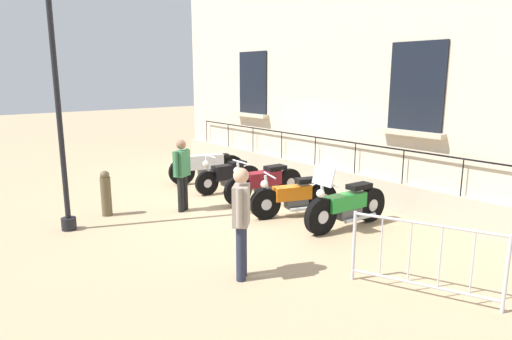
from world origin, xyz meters
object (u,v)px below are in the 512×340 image
(pedestrian_standing, at_px, (182,171))
(pedestrian_walking, at_px, (241,217))
(bollard, at_px, (106,193))
(motorcycle_maroon, at_px, (264,183))
(lamppost, at_px, (52,39))
(crowd_barrier, at_px, (425,256))
(motorcycle_white, at_px, (207,167))
(motorcycle_black, at_px, (228,176))
(motorcycle_green, at_px, (346,206))
(motorcycle_orange, at_px, (294,198))

(pedestrian_standing, relative_size, pedestrian_walking, 0.95)
(pedestrian_walking, bearing_deg, bollard, -84.14)
(motorcycle_maroon, bearing_deg, lamppost, -10.59)
(motorcycle_maroon, height_order, crowd_barrier, crowd_barrier)
(motorcycle_white, height_order, motorcycle_maroon, motorcycle_maroon)
(motorcycle_black, distance_m, crowd_barrier, 6.32)
(motorcycle_maroon, bearing_deg, motorcycle_white, -88.89)
(lamppost, relative_size, pedestrian_standing, 3.16)
(lamppost, xyz_separation_m, pedestrian_walking, (-1.35, 3.81, -2.64))
(motorcycle_maroon, distance_m, lamppost, 5.37)
(motorcycle_black, relative_size, pedestrian_standing, 1.18)
(motorcycle_green, distance_m, bollard, 5.03)
(pedestrian_standing, bearing_deg, pedestrian_walking, 73.97)
(motorcycle_white, height_order, motorcycle_black, motorcycle_black)
(motorcycle_green, xyz_separation_m, crowd_barrier, (1.33, 2.47, 0.12))
(pedestrian_standing, height_order, pedestrian_walking, pedestrian_walking)
(motorcycle_orange, bearing_deg, motorcycle_black, -91.63)
(motorcycle_orange, xyz_separation_m, pedestrian_walking, (2.68, 1.72, 0.55))
(motorcycle_black, distance_m, lamppost, 5.21)
(lamppost, bearing_deg, pedestrian_standing, 172.73)
(motorcycle_green, bearing_deg, motorcycle_maroon, -89.61)
(pedestrian_walking, bearing_deg, motorcycle_orange, -147.34)
(motorcycle_white, distance_m, motorcycle_black, 1.22)
(motorcycle_black, distance_m, pedestrian_standing, 1.96)
(motorcycle_white, xyz_separation_m, motorcycle_orange, (0.20, 3.74, -0.05))
(motorcycle_green, xyz_separation_m, pedestrian_standing, (1.94, -3.00, 0.46))
(motorcycle_white, bearing_deg, pedestrian_walking, 62.15)
(crowd_barrier, distance_m, pedestrian_standing, 5.51)
(motorcycle_black, relative_size, motorcycle_orange, 0.97)
(motorcycle_black, bearing_deg, pedestrian_walking, 57.02)
(motorcycle_maroon, bearing_deg, motorcycle_black, -81.96)
(motorcycle_green, bearing_deg, bollard, -47.74)
(bollard, height_order, pedestrian_walking, pedestrian_walking)
(motorcycle_green, height_order, pedestrian_walking, pedestrian_walking)
(motorcycle_white, bearing_deg, crowd_barrier, 80.30)
(bollard, xyz_separation_m, pedestrian_walking, (-0.43, 4.23, 0.45))
(motorcycle_green, bearing_deg, crowd_barrier, 61.69)
(motorcycle_white, bearing_deg, motorcycle_maroon, 91.11)
(motorcycle_white, relative_size, motorcycle_maroon, 0.97)
(motorcycle_maroon, bearing_deg, pedestrian_walking, 45.72)
(motorcycle_orange, distance_m, motorcycle_green, 1.24)
(lamppost, height_order, pedestrian_walking, lamppost)
(motorcycle_orange, xyz_separation_m, crowd_barrier, (1.07, 3.68, 0.17))
(motorcycle_orange, relative_size, pedestrian_standing, 1.21)
(motorcycle_white, xyz_separation_m, bollard, (3.32, 1.23, 0.05))
(bollard, relative_size, pedestrian_walking, 0.59)
(motorcycle_orange, xyz_separation_m, lamppost, (4.04, -2.09, 3.19))
(bollard, distance_m, pedestrian_walking, 4.28)
(motorcycle_black, height_order, lamppost, lamppost)
(lamppost, distance_m, crowd_barrier, 7.16)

